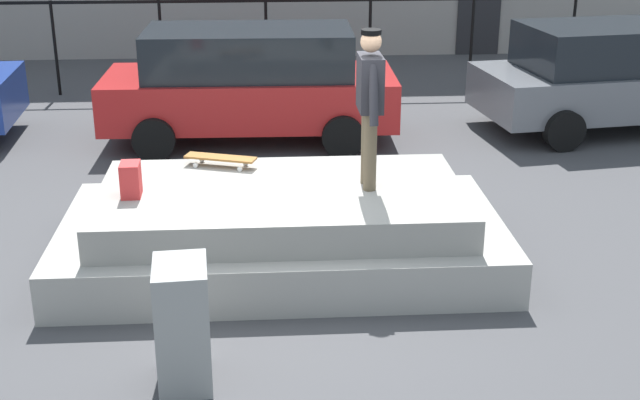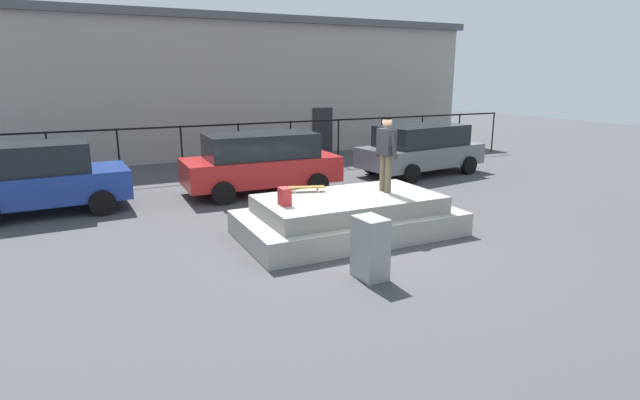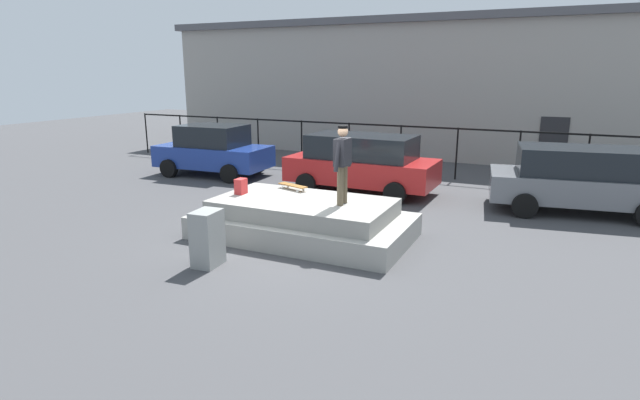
# 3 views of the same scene
# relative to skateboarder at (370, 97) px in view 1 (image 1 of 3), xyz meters

# --- Properties ---
(ground_plane) EXTENTS (60.00, 60.00, 0.00)m
(ground_plane) POSITION_rel_skateboarder_xyz_m (-1.03, -0.38, -1.85)
(ground_plane) COLOR #424244
(concrete_ledge) EXTENTS (4.78, 2.62, 0.87)m
(concrete_ledge) POSITION_rel_skateboarder_xyz_m (-0.94, -0.01, -1.46)
(concrete_ledge) COLOR #9E9B93
(concrete_ledge) RESTS_ON ground_plane
(skateboarder) EXTENTS (0.24, 0.83, 1.69)m
(skateboarder) POSITION_rel_skateboarder_xyz_m (0.00, 0.00, 0.00)
(skateboarder) COLOR brown
(skateboarder) RESTS_ON concrete_ledge
(skateboard) EXTENTS (0.85, 0.45, 0.12)m
(skateboard) POSITION_rel_skateboarder_xyz_m (-1.62, 0.77, -0.88)
(skateboard) COLOR brown
(skateboard) RESTS_ON concrete_ledge
(backpack) EXTENTS (0.21, 0.29, 0.36)m
(backpack) POSITION_rel_skateboarder_xyz_m (-2.51, -0.13, -0.80)
(backpack) COLOR red
(backpack) RESTS_ON concrete_ledge
(car_red_hatchback_mid) EXTENTS (4.59, 2.23, 1.78)m
(car_red_hatchback_mid) POSITION_rel_skateboarder_xyz_m (-1.32, 4.68, -0.91)
(car_red_hatchback_mid) COLOR #B21E1E
(car_red_hatchback_mid) RESTS_ON ground_plane
(car_grey_hatchback_far) EXTENTS (4.75, 2.69, 1.73)m
(car_grey_hatchback_far) POSITION_rel_skateboarder_xyz_m (4.74, 4.96, -0.93)
(car_grey_hatchback_far) COLOR slate
(car_grey_hatchback_far) RESTS_ON ground_plane
(utility_box) EXTENTS (0.48, 0.63, 1.09)m
(utility_box) POSITION_rel_skateboarder_xyz_m (-1.82, -2.35, -1.31)
(utility_box) COLOR gray
(utility_box) RESTS_ON ground_plane
(fence_row) EXTENTS (24.06, 0.06, 1.80)m
(fence_row) POSITION_rel_skateboarder_xyz_m (-1.03, 7.88, -0.61)
(fence_row) COLOR black
(fence_row) RESTS_ON ground_plane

